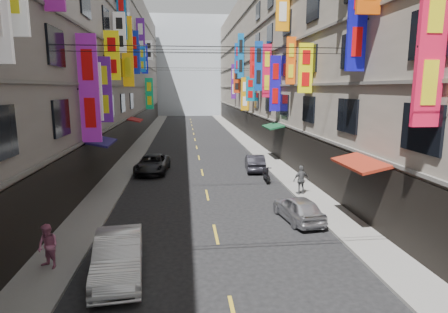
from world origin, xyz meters
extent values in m
cube|color=slate|center=(-6.00, 42.00, 0.06)|extent=(2.00, 90.00, 0.12)
cube|color=slate|center=(6.00, 42.00, 0.06)|extent=(2.00, 90.00, 0.12)
cube|color=gray|center=(-12.00, 42.00, 9.50)|extent=(10.00, 90.00, 19.00)
cube|color=black|center=(-6.95, 42.00, 1.50)|extent=(0.12, 85.50, 3.00)
cube|color=#66635E|center=(-6.94, 42.00, 3.20)|extent=(0.16, 90.00, 0.14)
cube|color=#66635E|center=(-6.94, 42.00, 6.40)|extent=(0.16, 90.00, 0.14)
cube|color=#66635E|center=(-6.94, 42.00, 9.60)|extent=(0.16, 90.00, 0.14)
cube|color=#66635E|center=(-6.94, 42.00, 12.80)|extent=(0.16, 90.00, 0.14)
cube|color=#A4988A|center=(12.00, 42.00, 9.50)|extent=(10.00, 90.00, 19.00)
cube|color=black|center=(6.95, 42.00, 1.50)|extent=(0.12, 85.50, 3.00)
cube|color=#66635E|center=(6.94, 42.00, 3.20)|extent=(0.16, 90.00, 0.14)
cube|color=#66635E|center=(6.94, 42.00, 6.40)|extent=(0.16, 90.00, 0.14)
cube|color=#66635E|center=(6.94, 42.00, 9.60)|extent=(0.16, 90.00, 0.14)
cube|color=#66635E|center=(6.94, 42.00, 12.80)|extent=(0.16, 90.00, 0.14)
cube|color=#AFB9C3|center=(0.00, 92.00, 11.00)|extent=(18.00, 8.00, 22.00)
cube|color=red|center=(6.45, 14.17, 7.44)|extent=(0.91, 0.18, 5.00)
cylinder|color=black|center=(6.50, 14.17, 7.44)|extent=(1.01, 0.08, 0.08)
cube|color=#0E0EA4|center=(6.47, 19.52, 9.20)|extent=(0.86, 0.18, 4.54)
cylinder|color=black|center=(6.52, 19.52, 9.20)|extent=(0.96, 0.08, 0.08)
cube|color=purple|center=(-6.37, 24.18, 6.12)|extent=(1.05, 0.18, 5.82)
cylinder|color=black|center=(-6.42, 24.18, 6.12)|extent=(1.15, 0.08, 0.08)
cube|color=silver|center=(-6.49, 26.07, 5.95)|extent=(0.81, 0.18, 3.42)
cylinder|color=black|center=(-6.54, 26.07, 5.95)|extent=(0.91, 0.08, 0.08)
cube|color=#F2EF0C|center=(6.45, 26.45, 7.40)|extent=(0.90, 0.18, 3.08)
cylinder|color=black|center=(6.50, 26.45, 7.40)|extent=(1.00, 0.08, 0.08)
cube|color=#4D167B|center=(-6.41, 28.23, 6.06)|extent=(0.99, 0.18, 4.21)
cylinder|color=black|center=(-6.46, 28.23, 6.06)|extent=(1.09, 0.08, 0.08)
cube|color=#F7570D|center=(6.56, 30.24, 8.13)|extent=(0.67, 0.18, 3.37)
cylinder|color=black|center=(6.61, 30.24, 8.13)|extent=(0.77, 0.08, 0.08)
cube|color=#FFEB0D|center=(-6.36, 31.56, 8.50)|extent=(1.07, 0.18, 3.48)
cylinder|color=black|center=(-6.41, 31.56, 8.50)|extent=(1.17, 0.08, 0.08)
cube|color=#1B0FB2|center=(6.45, 34.36, 6.54)|extent=(0.91, 0.18, 4.61)
cylinder|color=black|center=(6.50, 34.36, 6.54)|extent=(1.01, 0.08, 0.08)
cube|color=white|center=(-6.42, 35.82, 10.70)|extent=(0.96, 0.18, 3.22)
cylinder|color=black|center=(-6.47, 35.82, 10.70)|extent=(1.06, 0.08, 0.08)
cube|color=#0B4D8A|center=(-6.50, 37.79, 12.41)|extent=(0.80, 0.18, 4.07)
cylinder|color=black|center=(-6.55, 37.79, 12.41)|extent=(0.90, 0.08, 0.08)
cube|color=red|center=(6.50, 37.96, 7.74)|extent=(0.80, 0.18, 4.85)
cylinder|color=black|center=(6.55, 37.96, 7.74)|extent=(0.90, 0.08, 0.08)
cube|color=yellow|center=(-6.39, 39.52, 9.49)|extent=(1.02, 0.18, 6.35)
cylinder|color=black|center=(-6.44, 39.52, 9.49)|extent=(1.12, 0.08, 0.08)
cube|color=#0E42A5|center=(6.49, 41.88, 8.40)|extent=(0.82, 0.18, 4.99)
cylinder|color=black|center=(6.54, 41.88, 8.40)|extent=(0.92, 0.08, 0.08)
cube|color=#0D2098|center=(-6.36, 44.13, 9.85)|extent=(1.09, 0.18, 4.41)
cylinder|color=black|center=(-6.41, 44.13, 9.85)|extent=(1.19, 0.08, 0.08)
cube|color=red|center=(6.47, 44.43, 8.87)|extent=(0.86, 0.18, 3.27)
cylinder|color=black|center=(6.52, 44.43, 8.87)|extent=(0.96, 0.08, 0.08)
cube|color=#0C7295|center=(6.41, 46.15, 6.09)|extent=(0.99, 0.18, 2.79)
cylinder|color=black|center=(6.46, 46.15, 6.09)|extent=(1.09, 0.08, 0.08)
cube|color=#0F30B9|center=(-6.51, 47.85, 9.60)|extent=(0.78, 0.18, 3.12)
cylinder|color=black|center=(-6.56, 47.85, 9.60)|extent=(0.88, 0.08, 0.08)
cube|color=blue|center=(-6.34, 50.35, 9.61)|extent=(1.12, 0.18, 3.03)
cylinder|color=black|center=(-6.39, 50.35, 9.61)|extent=(1.22, 0.08, 0.08)
cube|color=orange|center=(6.42, 50.05, 5.45)|extent=(0.97, 0.18, 4.11)
cylinder|color=black|center=(6.47, 50.05, 5.45)|extent=(1.07, 0.08, 0.08)
cube|color=#4B1577|center=(-6.39, 51.55, 12.28)|extent=(1.03, 0.18, 4.62)
cylinder|color=black|center=(-6.44, 51.55, 12.28)|extent=(1.13, 0.08, 0.08)
cube|color=#0D5EA4|center=(6.49, 54.26, 10.42)|extent=(0.83, 0.18, 5.89)
cylinder|color=black|center=(6.54, 54.26, 10.42)|extent=(0.93, 0.08, 0.08)
cube|color=#1018C2|center=(-6.48, 56.44, 10.08)|extent=(0.84, 0.18, 3.91)
cylinder|color=black|center=(-6.53, 56.44, 10.08)|extent=(0.94, 0.08, 0.08)
cube|color=#0F52B4|center=(6.42, 56.34, 10.29)|extent=(0.97, 0.18, 4.09)
cylinder|color=black|center=(6.47, 56.34, 10.29)|extent=(1.07, 0.08, 0.08)
cube|color=#BC3611|center=(6.43, 57.68, 7.16)|extent=(0.94, 0.18, 3.38)
cylinder|color=black|center=(6.48, 57.68, 7.16)|extent=(1.04, 0.08, 0.08)
cube|color=#0C8E56|center=(-6.33, 59.89, 5.36)|extent=(1.14, 0.18, 4.58)
cylinder|color=black|center=(-6.38, 59.89, 5.36)|extent=(1.24, 0.08, 0.08)
cube|color=white|center=(-6.38, 62.34, 11.84)|extent=(1.04, 0.18, 2.84)
cylinder|color=black|center=(-6.43, 62.34, 11.84)|extent=(1.14, 0.08, 0.08)
cube|color=#4C1578|center=(6.55, 62.14, 7.18)|extent=(0.70, 0.18, 5.33)
cylinder|color=black|center=(6.60, 62.14, 7.18)|extent=(0.80, 0.08, 0.08)
cube|color=maroon|center=(6.30, 18.00, 3.00)|extent=(1.39, 3.20, 0.41)
cube|color=navy|center=(-6.30, 26.00, 3.00)|extent=(1.39, 3.20, 0.41)
cube|color=#124627|center=(6.30, 34.00, 3.00)|extent=(1.39, 3.20, 0.41)
cube|color=maroon|center=(-6.30, 42.00, 3.00)|extent=(1.39, 3.20, 0.41)
cylinder|color=black|center=(0.00, 22.00, 8.20)|extent=(14.00, 0.04, 0.04)
cylinder|color=black|center=(0.00, 36.00, 9.40)|extent=(14.00, 0.04, 0.04)
cylinder|color=black|center=(0.00, 50.00, 8.60)|extent=(14.00, 0.04, 0.04)
cube|color=gold|center=(0.00, 18.00, 0.01)|extent=(0.12, 2.20, 0.01)
cube|color=gold|center=(0.00, 24.00, 0.01)|extent=(0.12, 2.20, 0.01)
cube|color=gold|center=(0.00, 30.00, 0.01)|extent=(0.12, 2.20, 0.01)
cube|color=gold|center=(0.00, 36.00, 0.01)|extent=(0.12, 2.20, 0.01)
cube|color=gold|center=(0.00, 42.00, 0.01)|extent=(0.12, 2.20, 0.01)
cube|color=gold|center=(0.00, 48.00, 0.01)|extent=(0.12, 2.20, 0.01)
cube|color=gold|center=(0.00, 54.00, 0.01)|extent=(0.12, 2.20, 0.01)
cube|color=gold|center=(0.00, 60.00, 0.01)|extent=(0.12, 2.20, 0.01)
cube|color=gold|center=(0.00, 66.00, 0.01)|extent=(0.12, 2.20, 0.01)
cube|color=gold|center=(0.00, 72.00, 0.01)|extent=(0.12, 2.20, 0.01)
cube|color=gold|center=(0.00, 78.00, 0.01)|extent=(0.12, 2.20, 0.01)
cylinder|color=black|center=(4.08, 26.10, 0.25)|extent=(0.15, 0.51, 0.50)
cylinder|color=black|center=(4.16, 27.40, 0.25)|extent=(0.15, 0.51, 0.50)
cube|color=black|center=(4.12, 26.75, 0.40)|extent=(0.37, 1.31, 0.18)
cube|color=black|center=(4.13, 27.00, 0.75)|extent=(0.35, 0.57, 0.22)
cylinder|color=black|center=(4.09, 26.20, 0.70)|extent=(0.10, 0.36, 0.88)
cylinder|color=black|center=(4.09, 26.20, 1.05)|extent=(0.50, 0.09, 0.06)
imported|color=white|center=(-3.51, 14.74, 0.70)|extent=(1.93, 4.41, 1.41)
imported|color=black|center=(-3.65, 30.31, 0.66)|extent=(2.56, 4.89, 1.31)
imported|color=silver|center=(4.00, 19.23, 0.60)|extent=(1.91, 3.71, 1.21)
imported|color=#26252C|center=(4.00, 30.20, 0.62)|extent=(1.67, 3.88, 1.24)
imported|color=#CC6C93|center=(-5.93, 15.32, 0.89)|extent=(0.91, 0.84, 1.54)
imported|color=#535355|center=(5.40, 23.23, 0.96)|extent=(1.08, 0.76, 1.68)
camera|label=1|loc=(-1.26, 2.85, 6.17)|focal=30.00mm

